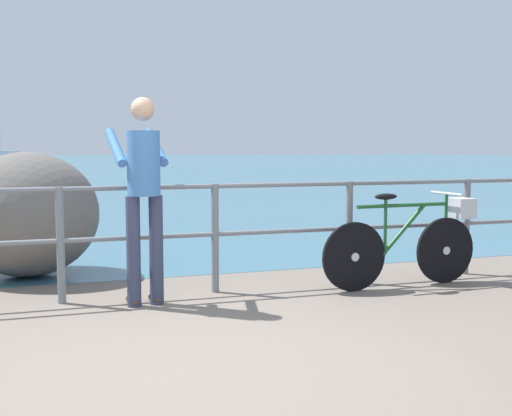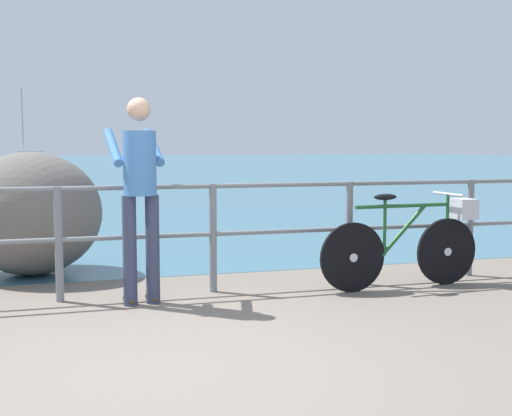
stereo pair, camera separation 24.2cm
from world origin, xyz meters
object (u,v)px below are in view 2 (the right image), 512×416
bicycle (414,240)px  breakwater_boulder_main (32,214)px  person_at_railing (140,190)px  sailboat (27,161)px

bicycle → breakwater_boulder_main: bearing=151.8°
bicycle → person_at_railing: 2.68m
bicycle → breakwater_boulder_main: (-3.59, 1.70, 0.19)m
person_at_railing → breakwater_boulder_main: 1.93m
bicycle → sailboat: sailboat is taller
bicycle → sailboat: bearing=95.6°
person_at_railing → sailboat: 37.23m
breakwater_boulder_main → sailboat: size_ratio=0.30×
sailboat → person_at_railing: bearing=126.3°
person_at_railing → bicycle: bearing=-98.0°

